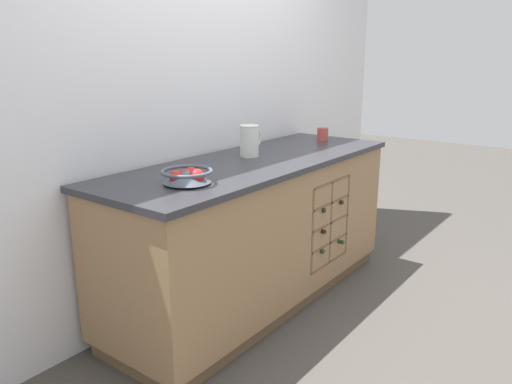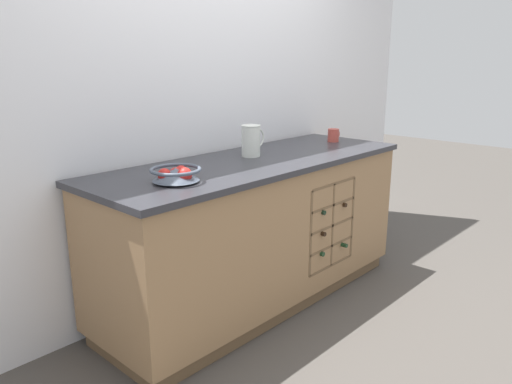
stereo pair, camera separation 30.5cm
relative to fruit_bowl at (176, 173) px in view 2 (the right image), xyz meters
name	(u,v)px [view 2 (the right image)]	position (x,y,z in m)	size (l,w,h in m)	color
ground_plane	(256,299)	(0.68, 0.09, -0.97)	(14.00, 14.00, 0.00)	#4C4742
back_wall	(208,97)	(0.68, 0.51, 0.31)	(4.51, 0.06, 2.55)	white
kitchen_island	(257,231)	(0.68, 0.09, -0.50)	(2.15, 0.75, 0.92)	brown
fruit_bowl	(176,173)	(0.00, 0.00, 0.00)	(0.25, 0.25, 0.08)	#4C5666
white_pitcher	(251,140)	(0.73, 0.18, 0.06)	(0.18, 0.12, 0.19)	silver
ceramic_mug	(334,135)	(1.54, 0.13, 0.00)	(0.12, 0.08, 0.09)	#B7473D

